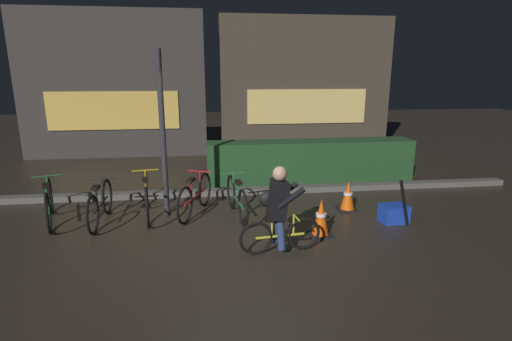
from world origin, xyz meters
The scene contains 16 objects.
ground_plane centered at (0.00, 0.00, 0.00)m, with size 40.00×40.00×0.00m, color #2D261E.
sidewalk_curb centered at (0.00, 2.20, 0.06)m, with size 12.00×0.24×0.12m, color #56544F.
hedge_row centered at (1.80, 3.10, 0.47)m, with size 4.80×0.70×0.94m, color #214723.
storefront_left centered at (-3.25, 6.50, 2.10)m, with size 5.31×0.54×4.22m.
storefront_right centered at (2.69, 7.20, 2.10)m, with size 5.60×0.54×4.22m.
street_post centered at (-1.34, 1.20, 1.42)m, with size 0.10×0.10×2.85m, color #2D2D33.
parked_bike_leftmost centered at (-3.24, 1.00, 0.35)m, with size 0.59×1.58×0.76m.
parked_bike_left_mid centered at (-2.39, 0.89, 0.33)m, with size 0.46×1.56×0.72m.
parked_bike_center_left centered at (-1.66, 1.10, 0.35)m, with size 0.46×1.69×0.78m.
parked_bike_center_right centered at (-0.83, 1.12, 0.33)m, with size 0.60×1.51×0.73m.
parked_bike_right_mid centered at (-0.10, 0.88, 0.33)m, with size 0.46×1.58×0.73m.
traffic_cone_near centered at (1.12, -0.10, 0.29)m, with size 0.36×0.36×0.60m.
traffic_cone_far centered at (1.95, 0.96, 0.27)m, with size 0.36×0.36×0.55m.
blue_crate centered at (2.52, 0.30, 0.15)m, with size 0.44×0.32×0.30m, color #193DB7.
cyclist centered at (0.36, -0.56, 0.63)m, with size 1.19×0.50×1.25m.
closed_umbrella centered at (2.55, 0.05, 0.41)m, with size 0.05×0.05×0.85m, color black.
Camera 1 is at (-0.59, -5.58, 2.46)m, focal length 27.38 mm.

